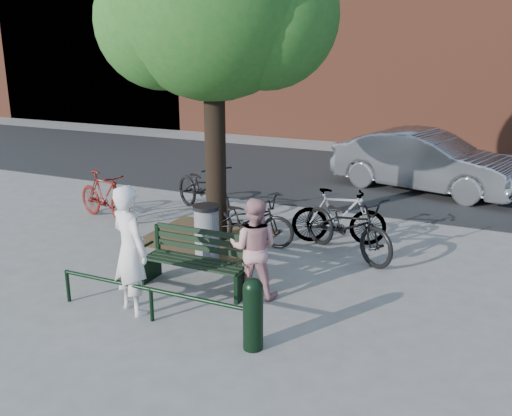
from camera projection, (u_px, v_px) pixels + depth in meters
The scene contains 16 objects.
ground at pixel (196, 288), 9.06m from camera, with size 90.00×90.00×0.00m, color gray.
dirt_pit at pixel (208, 237), 11.37m from camera, with size 2.40×2.00×0.02m, color brown.
road at pixel (345, 176), 16.47m from camera, with size 40.00×7.00×0.01m, color black.
park_bench at pixel (197, 258), 8.99m from camera, with size 1.74×0.54×0.97m.
guard_railing at pixel (151, 294), 7.89m from camera, with size 3.06×0.06×0.51m.
street_tree at pixel (215, 3), 10.02m from camera, with size 4.20×3.80×6.50m.
person_left at pixel (130, 250), 8.04m from camera, with size 0.69×0.45×1.89m, color silver.
person_right at pixel (254, 248), 8.59m from camera, with size 0.76×0.59×1.56m, color tan.
bollard at pixel (253, 311), 7.15m from camera, with size 0.26×0.26×0.97m.
litter_bin at pixel (207, 232), 10.17m from camera, with size 0.48×0.48×0.99m.
bicycle_a at pixel (203, 188), 12.85m from camera, with size 0.76×2.18×1.15m, color black.
bicycle_b at pixel (105, 196), 12.41m from camera, with size 0.50×1.76×1.06m, color #56100C.
bicycle_c at pixel (247, 219), 10.89m from camera, with size 0.66×1.89×0.99m, color black.
bicycle_d at pixel (339, 216), 10.91m from camera, with size 0.51×1.81×1.09m, color gray.
bicycle_e at pixel (348, 225), 10.28m from camera, with size 0.77×2.20×1.16m, color black.
parked_car at pixel (426, 161), 14.69m from camera, with size 1.65×4.74×1.56m, color slate.
Camera 1 is at (4.33, -7.17, 3.79)m, focal length 40.00 mm.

